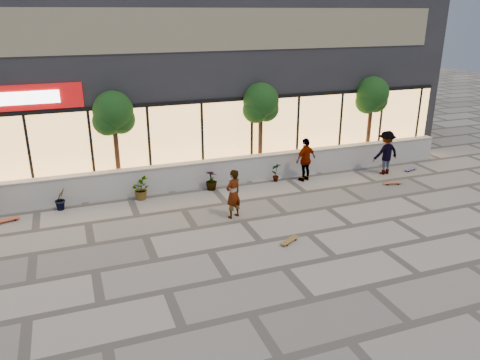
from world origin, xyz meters
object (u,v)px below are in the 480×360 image
object	(u,v)px
skater_right_far	(386,153)
skater_right_near	(306,160)
skateboard_center	(290,240)
skateboard_right_near	(393,183)
skateboard_left	(7,220)
tree_midwest	(114,116)
skateboard_right_far	(411,169)
skater_center	(233,194)
tree_mideast	(261,105)
tree_east	(372,97)

from	to	relation	value
skater_right_far	skater_right_near	bearing A→B (deg)	-10.27
skateboard_center	skateboard_right_near	size ratio (longest dim) A/B	0.98
skater_right_near	skateboard_left	distance (m)	11.36
skateboard_left	skateboard_right_near	bearing A→B (deg)	-21.18
skater_right_far	skateboard_left	bearing A→B (deg)	-4.54
tree_midwest	skateboard_right_far	bearing A→B (deg)	-9.56
skater_right_far	skateboard_right_near	distance (m)	1.65
skater_center	skateboard_right_far	xyz separation A→B (m)	(9.06, 1.94, -0.79)
tree_midwest	skateboard_right_near	xyz separation A→B (m)	(10.50, -3.28, -2.91)
tree_midwest	skater_center	xyz separation A→B (m)	(3.33, -4.03, -2.13)
skater_right_far	skateboard_right_far	world-z (taller)	skater_right_far
tree_midwest	tree_mideast	bearing A→B (deg)	0.00
tree_midwest	tree_east	size ratio (longest dim) A/B	1.00
tree_east	skateboard_left	world-z (taller)	tree_east
tree_east	skater_center	bearing A→B (deg)	-153.76
tree_midwest	tree_east	world-z (taller)	same
tree_midwest	skateboard_center	world-z (taller)	tree_midwest
tree_east	skater_right_far	bearing A→B (deg)	-103.28
tree_mideast	skater_right_near	xyz separation A→B (m)	(1.38, -1.57, -2.07)
skater_center	skateboard_right_near	bearing A→B (deg)	161.20
skater_center	skater_right_near	bearing A→B (deg)	-173.50
skater_right_near	skateboard_center	size ratio (longest dim) A/B	2.37
skateboard_left	skateboard_right_far	size ratio (longest dim) A/B	1.14
skater_right_near	skater_right_far	xyz separation A→B (m)	(3.65, -0.42, 0.04)
tree_midwest	tree_mideast	xyz separation A→B (m)	(6.00, 0.00, 0.00)
skateboard_right_near	tree_mideast	bearing A→B (deg)	156.65
tree_midwest	skateboard_right_near	size ratio (longest dim) A/B	5.00
tree_east	skateboard_left	xyz separation A→B (m)	(-15.45, -1.77, -2.90)
tree_midwest	skater_center	world-z (taller)	tree_midwest
tree_mideast	skateboard_left	size ratio (longest dim) A/B	4.68
tree_east	skateboard_right_far	world-z (taller)	tree_east
tree_midwest	skateboard_right_near	distance (m)	11.38
skater_center	skateboard_left	xyz separation A→B (m)	(-7.28, 2.26, -0.78)
skater_right_near	skateboard_right_near	xyz separation A→B (m)	(3.12, -1.71, -0.83)
skater_right_far	skateboard_right_near	world-z (taller)	skater_right_far
tree_midwest	skater_right_far	distance (m)	11.39
skater_right_far	tree_east	bearing A→B (deg)	-106.96
skater_right_near	skateboard_right_far	size ratio (longest dim) A/B	2.49
skater_center	skater_right_far	xyz separation A→B (m)	(7.70, 2.04, 0.09)
skater_right_far	skateboard_right_near	xyz separation A→B (m)	(-0.53, -1.29, -0.87)
tree_east	skateboard_right_far	size ratio (longest dim) A/B	5.35
skater_right_far	skater_center	bearing A→B (deg)	11.13
skateboard_center	skateboard_left	size ratio (longest dim) A/B	0.92
skater_right_far	skateboard_right_far	xyz separation A→B (m)	(1.36, -0.09, -0.88)
tree_east	skateboard_right_near	world-z (taller)	tree_east
tree_midwest	tree_mideast	distance (m)	6.00
tree_mideast	skater_center	bearing A→B (deg)	-123.56
tree_midwest	skateboard_left	xyz separation A→B (m)	(-3.95, -1.77, -2.90)
tree_midwest	skateboard_center	bearing A→B (deg)	-56.16
skateboard_center	skateboard_right_far	bearing A→B (deg)	-1.09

